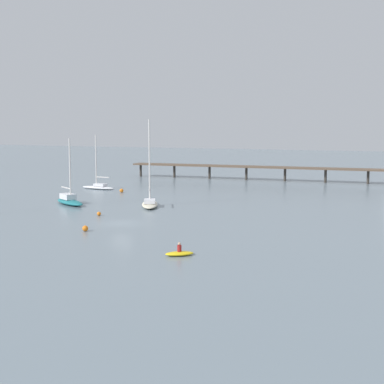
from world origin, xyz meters
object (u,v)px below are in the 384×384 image
Objects in this scene: sailboat_teal at (69,200)px; sailboat_white at (98,186)px; sailboat_cream at (150,202)px; mooring_buoy_inner at (85,228)px; mooring_buoy_near at (122,191)px; pier at (332,162)px; mooring_buoy_mid at (99,214)px; dinghy_yellow at (179,253)px.

sailboat_white is at bearing 111.45° from sailboat_teal.
mooring_buoy_inner is at bearing -82.19° from sailboat_cream.
sailboat_white is 14.41× the size of mooring_buoy_near.
mooring_buoy_near is at bearing 93.06° from sailboat_teal.
sailboat_white reaches higher than mooring_buoy_near.
sailboat_white is 6.93m from mooring_buoy_near.
pier reaches higher than mooring_buoy_mid.
pier reaches higher than mooring_buoy_near.
mooring_buoy_inner is 10.35m from mooring_buoy_mid.
mooring_buoy_mid is (16.43, -25.00, -0.31)m from sailboat_white.
mooring_buoy_mid is at bearing -65.50° from mooring_buoy_near.
dinghy_yellow is 47.14m from mooring_buoy_near.
sailboat_cream is (-16.49, -42.87, -3.29)m from pier.
dinghy_yellow is at bearing -53.14° from mooring_buoy_near.
mooring_buoy_near reaches higher than mooring_buoy_inner.
sailboat_teal is 0.99× the size of sailboat_white.
sailboat_white is at bearing 130.48° from dinghy_yellow.
pier is 93.15× the size of mooring_buoy_inner.
pier is 113.82× the size of mooring_buoy_mid.
mooring_buoy_mid is at bearing -100.62° from sailboat_cream.
sailboat_cream is at bearing 122.95° from dinghy_yellow.
mooring_buoy_near is 1.29× the size of mooring_buoy_mid.
sailboat_cream is at bearing -111.04° from pier.
sailboat_cream is at bearing 97.81° from mooring_buoy_inner.
pier is 88.21× the size of mooring_buoy_near.
pier is at bearing 46.91° from mooring_buoy_near.
sailboat_teal is 21.22m from mooring_buoy_inner.
sailboat_teal is 14.21× the size of mooring_buoy_near.
pier is 46.05m from sailboat_cream.
pier is 55.78m from mooring_buoy_mid.
dinghy_yellow is at bearing -39.16° from sailboat_teal.
pier is 41.75m from mooring_buoy_near.
sailboat_cream reaches higher than sailboat_white.
sailboat_teal is 19.53m from sailboat_white.
sailboat_white is 23.82m from sailboat_cream.
sailboat_cream is at bearing 14.47° from sailboat_teal.
dinghy_yellow is at bearing -49.52° from sailboat_white.
sailboat_white reaches higher than sailboat_teal.
mooring_buoy_inner is (14.54, -31.54, -0.02)m from mooring_buoy_near.
mooring_buoy_mid is (9.29, -6.82, -0.39)m from sailboat_teal.
dinghy_yellow is 15.06m from mooring_buoy_inner.
sailboat_teal is 0.78× the size of sailboat_cream.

